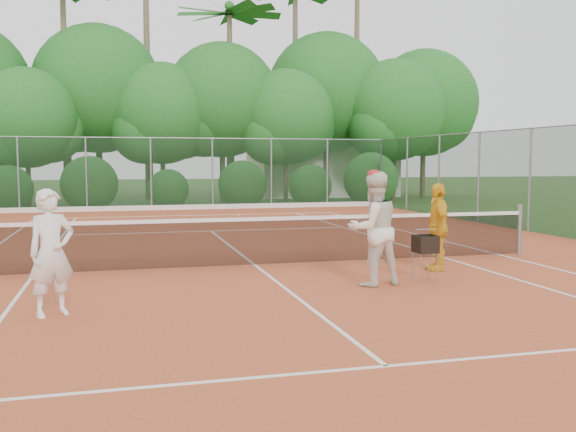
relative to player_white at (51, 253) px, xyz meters
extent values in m
plane|color=#274819|center=(3.46, 3.29, -0.87)|extent=(120.00, 120.00, 0.00)
cube|color=#B44E29|center=(3.46, 3.29, -0.86)|extent=(18.00, 36.00, 0.02)
cube|color=beige|center=(12.46, 27.29, 0.63)|extent=(8.00, 5.00, 3.00)
cylinder|color=gray|center=(9.40, 3.29, -0.30)|extent=(0.10, 0.10, 1.10)
cube|color=black|center=(3.46, 3.29, -0.39)|extent=(11.87, 0.03, 0.86)
cube|color=white|center=(3.46, 3.29, 0.07)|extent=(11.87, 0.04, 0.07)
imported|color=white|center=(0.00, 0.00, 0.00)|extent=(0.74, 0.65, 1.70)
imported|color=white|center=(4.95, 0.86, 0.09)|extent=(1.02, 0.85, 1.89)
ellipsoid|color=red|center=(4.95, 0.86, 1.00)|extent=(0.22, 0.22, 0.14)
imported|color=yellow|center=(6.67, 1.92, -0.03)|extent=(0.60, 1.03, 1.65)
cylinder|color=gray|center=(5.77, 0.77, -0.60)|extent=(0.02, 0.02, 0.51)
cylinder|color=gray|center=(6.08, 1.08, -0.60)|extent=(0.02, 0.02, 0.51)
cube|color=black|center=(5.93, 0.92, -0.20)|extent=(0.35, 0.35, 0.29)
sphere|color=gold|center=(0.15, 12.57, -0.82)|extent=(0.07, 0.07, 0.07)
sphere|color=#CBD531|center=(2.49, 15.14, -0.82)|extent=(0.07, 0.07, 0.07)
sphere|color=#C8D331|center=(5.15, 14.30, -0.82)|extent=(0.07, 0.07, 0.07)
cube|color=white|center=(3.46, 15.18, -0.85)|extent=(11.03, 0.06, 0.01)
cube|color=white|center=(8.95, 3.29, -0.85)|extent=(0.06, 23.77, 0.01)
cube|color=white|center=(-0.65, 3.29, -0.85)|extent=(0.06, 23.77, 0.01)
cube|color=white|center=(7.57, 3.29, -0.85)|extent=(0.06, 23.77, 0.01)
cube|color=white|center=(3.46, 9.69, -0.85)|extent=(8.23, 0.06, 0.01)
cube|color=white|center=(3.46, -3.11, -0.85)|extent=(8.23, 0.06, 0.01)
cube|color=white|center=(3.46, 3.29, -0.85)|extent=(0.06, 12.80, 0.01)
cube|color=#19381E|center=(3.46, 18.29, 0.65)|extent=(18.00, 0.02, 3.00)
cylinder|color=gray|center=(12.46, 18.29, 0.65)|extent=(0.07, 0.07, 3.00)
cylinder|color=gray|center=(12.46, 18.29, 0.65)|extent=(0.07, 0.07, 3.00)
cylinder|color=brown|center=(-3.04, 21.79, 0.73)|extent=(0.22, 0.22, 3.20)
sphere|color=#215E1F|center=(-3.04, 21.79, 3.10)|extent=(4.48, 4.48, 4.48)
cylinder|color=brown|center=(-0.04, 24.29, 1.38)|extent=(0.31, 0.31, 4.50)
sphere|color=#215E1F|center=(-0.04, 24.29, 4.71)|extent=(6.30, 6.30, 6.30)
cylinder|color=brown|center=(2.96, 22.79, 0.88)|extent=(0.24, 0.24, 3.50)
sphere|color=#215E1F|center=(2.96, 22.79, 3.47)|extent=(4.90, 4.90, 4.90)
cylinder|color=brown|center=(5.96, 23.29, 1.18)|extent=(0.28, 0.28, 4.10)
sphere|color=#215E1F|center=(5.96, 23.29, 4.21)|extent=(5.74, 5.74, 5.74)
cylinder|color=brown|center=(8.96, 22.09, 0.83)|extent=(0.23, 0.23, 3.40)
sphere|color=#215E1F|center=(8.96, 22.09, 3.35)|extent=(4.76, 4.76, 4.76)
cylinder|color=brown|center=(11.96, 24.79, 1.45)|extent=(0.32, 0.32, 4.65)
sphere|color=#215E1F|center=(11.96, 24.79, 4.90)|extent=(6.51, 6.51, 6.51)
cylinder|color=brown|center=(14.96, 22.49, 1.03)|extent=(0.26, 0.26, 3.80)
sphere|color=#215E1F|center=(14.96, 22.49, 3.84)|extent=(5.32, 5.32, 5.32)
cylinder|color=brown|center=(17.46, 24.09, 1.25)|extent=(0.29, 0.29, 4.25)
sphere|color=#215E1F|center=(17.46, 24.09, 4.40)|extent=(5.95, 5.95, 5.95)
cone|color=brown|center=(-1.54, 24.29, 4.63)|extent=(0.44, 0.44, 11.00)
cone|color=brown|center=(2.46, 26.29, 6.63)|extent=(0.44, 0.44, 15.00)
cone|color=brown|center=(6.46, 23.79, 4.13)|extent=(0.44, 0.44, 10.00)
sphere|color=#215E1F|center=(6.46, 23.79, 8.98)|extent=(0.50, 0.50, 0.50)
cone|color=brown|center=(10.46, 25.79, 5.13)|extent=(0.44, 0.44, 12.00)
cone|color=brown|center=(14.46, 26.79, 6.13)|extent=(0.44, 0.44, 14.00)
camera|label=1|loc=(0.89, -8.97, 1.23)|focal=40.00mm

